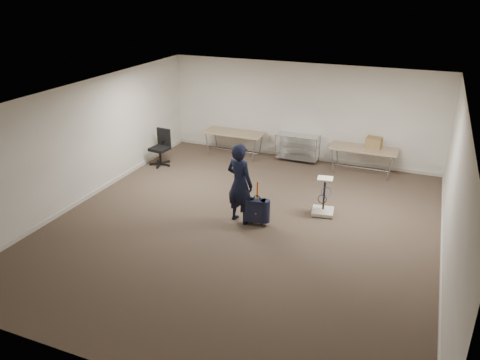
% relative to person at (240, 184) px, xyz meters
% --- Properties ---
extents(ground, '(9.00, 9.00, 0.00)m').
position_rel_person_xyz_m(ground, '(0.14, -0.11, -0.90)').
color(ground, '#413427').
rests_on(ground, ground).
extents(room_shell, '(8.00, 9.00, 9.00)m').
position_rel_person_xyz_m(room_shell, '(0.14, 1.27, -0.84)').
color(room_shell, beige).
rests_on(room_shell, ground).
extents(folding_table_left, '(1.80, 0.75, 0.73)m').
position_rel_person_xyz_m(folding_table_left, '(-1.76, 3.84, -0.22)').
color(folding_table_left, '#907258').
rests_on(folding_table_left, ground).
extents(folding_table_right, '(1.80, 0.75, 0.73)m').
position_rel_person_xyz_m(folding_table_right, '(2.04, 3.84, -0.22)').
color(folding_table_right, '#907258').
rests_on(folding_table_right, ground).
extents(wire_shelf, '(1.22, 0.47, 0.80)m').
position_rel_person_xyz_m(wire_shelf, '(0.14, 4.09, -0.45)').
color(wire_shelf, silver).
rests_on(wire_shelf, ground).
extents(person, '(0.75, 0.60, 1.79)m').
position_rel_person_xyz_m(person, '(0.00, 0.00, 0.00)').
color(person, black).
rests_on(person, ground).
extents(suitcase, '(0.40, 0.27, 1.00)m').
position_rel_person_xyz_m(suitcase, '(0.41, -0.02, -0.55)').
color(suitcase, black).
rests_on(suitcase, ground).
extents(office_chair, '(0.62, 0.62, 1.03)m').
position_rel_person_xyz_m(office_chair, '(-3.39, 2.33, -0.58)').
color(office_chair, black).
rests_on(office_chair, ground).
extents(equipment_cart, '(0.54, 0.54, 0.88)m').
position_rel_person_xyz_m(equipment_cart, '(1.62, 1.03, -0.66)').
color(equipment_cart, beige).
rests_on(equipment_cart, ground).
extents(cardboard_box, '(0.43, 0.34, 0.30)m').
position_rel_person_xyz_m(cardboard_box, '(2.28, 3.93, -0.01)').
color(cardboard_box, olive).
rests_on(cardboard_box, folding_table_right).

